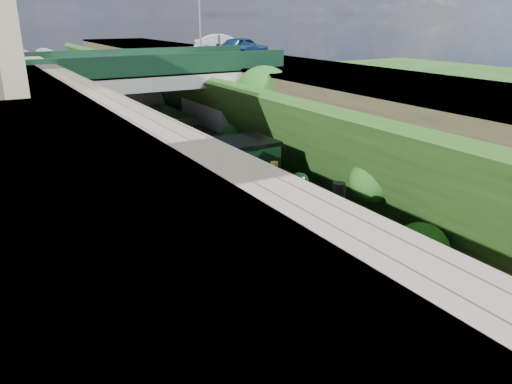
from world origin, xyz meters
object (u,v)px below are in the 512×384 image
Objects in this scene: tree at (264,99)px; car_silver at (224,44)px; locomotive at (276,205)px; tender at (202,167)px; car_blue at (243,47)px; road_bridge at (155,104)px; lamppost at (200,11)px.

car_silver reaches higher than tree.
locomotive reaches higher than tender.
car_blue is 0.74× the size of tender.
road_bridge is 12.31m from car_silver.
lamppost is at bearing 46.28° from road_bridge.
tree reaches higher than tender.
locomotive is (-4.71, -8.82, -2.75)m from tree.
road_bridge is at bearing 151.90° from car_silver.
locomotive is at bearing -88.94° from road_bridge.
road_bridge is 3.34× the size of car_silver.
car_silver is at bearing 59.17° from tender.
car_silver reaches higher than locomotive.
tree is 10.20m from car_blue.
car_silver is at bearing 68.44° from locomotive.
car_blue is (8.63, 4.27, 2.93)m from road_bridge.
road_bridge is 2.67× the size of tender.
car_silver reaches higher than car_blue.
locomotive is (-8.37, -18.05, -5.11)m from car_blue.
car_blue is 0.43× the size of locomotive.
car_blue reaches higher than road_bridge.
lamppost is (6.18, 6.46, 5.49)m from road_bridge.
car_silver is at bearing 29.96° from lamppost.
lamppost is at bearing 83.96° from tree.
car_silver reaches higher than tender.
tender is (-0.00, 7.36, -0.27)m from locomotive.
tender is at bearing 90.00° from locomotive.
tender is at bearing 168.97° from car_silver.
tender is (-4.71, -1.46, -3.03)m from tree.
car_silver is 0.47× the size of locomotive.
lamppost is (1.21, 11.41, 4.92)m from tree.
car_blue is at bearing 26.34° from road_bridge.
lamppost is at bearing 65.30° from tender.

